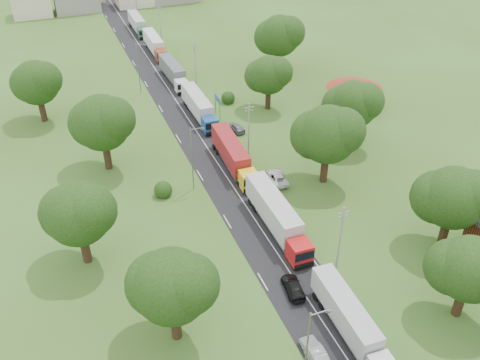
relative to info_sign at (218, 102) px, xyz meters
name	(u,v)px	position (x,y,z in m)	size (l,w,h in m)	color
ground	(270,243)	(-5.20, -35.00, -3.00)	(260.00, 260.00, 0.00)	#39521B
road	(218,164)	(-5.20, -15.00, -3.00)	(8.00, 200.00, 0.04)	black
info_sign	(218,102)	(0.00, 0.00, 0.00)	(0.12, 3.10, 4.10)	slate
pole_1	(340,238)	(0.30, -42.00, 1.68)	(1.60, 0.24, 9.00)	gray
pole_2	(249,129)	(0.30, -14.00, 1.68)	(1.60, 0.24, 9.00)	gray
pole_3	(195,65)	(0.30, 14.00, 1.68)	(1.60, 0.24, 9.00)	gray
pole_4	(160,23)	(0.30, 42.00, 1.68)	(1.60, 0.24, 9.00)	gray
lamp_0	(308,347)	(-10.55, -55.00, 2.55)	(2.03, 0.22, 10.00)	slate
lamp_1	(193,156)	(-10.55, -20.00, 2.55)	(2.03, 0.22, 10.00)	slate
lamp_2	(139,66)	(-10.55, 15.00, 2.55)	(2.03, 0.22, 10.00)	slate
tree_2	(469,268)	(8.79, -52.86, 3.59)	(8.00, 8.00, 10.10)	#382616
tree_3	(453,197)	(14.79, -42.84, 4.22)	(8.80, 8.80, 11.07)	#382616
tree_4	(327,134)	(7.79, -24.83, 4.85)	(9.60, 9.60, 12.05)	#382616
tree_5	(353,104)	(16.79, -16.84, 4.22)	(8.80, 8.80, 11.07)	#382616
tree_6	(268,75)	(9.79, 0.14, 3.59)	(8.00, 8.00, 10.10)	#382616
tree_7	(279,36)	(18.79, 15.17, 4.85)	(9.60, 9.60, 12.05)	#382616
tree_10	(172,285)	(-20.21, -44.84, 4.22)	(8.80, 8.80, 11.07)	#382616
tree_11	(78,213)	(-27.21, -29.84, 4.22)	(8.80, 8.80, 11.07)	#382616
tree_12	(102,122)	(-21.21, -9.83, 4.85)	(9.60, 9.60, 12.05)	#382616
tree_13	(36,82)	(-29.21, 10.16, 4.22)	(8.80, 8.80, 11.07)	#382616
house_cream	(354,88)	(24.80, -5.00, 0.64)	(10.08, 10.08, 5.80)	beige
truck_0	(350,320)	(-3.49, -51.03, -0.98)	(2.70, 13.80, 3.82)	#B8B8B8
truck_1	(277,215)	(-3.42, -32.81, -0.69)	(2.77, 15.69, 4.35)	red
truck_2	(233,155)	(-3.32, -16.52, -0.81)	(3.08, 14.92, 4.12)	yellow
truck_3	(199,107)	(-3.14, 1.17, -0.87)	(2.52, 14.47, 4.01)	navy
truck_4	(173,72)	(-3.18, 18.23, -0.96)	(2.73, 13.91, 3.85)	silver
truck_5	(155,44)	(-2.87, 35.45, -0.94)	(2.44, 14.03, 3.89)	maroon
truck_6	(137,24)	(-3.28, 51.80, -1.02)	(2.33, 13.48, 3.74)	#246239
car_lane_mid	(315,352)	(-8.12, -52.47, -2.29)	(1.50, 4.30, 1.42)	#9C9EA4
car_lane_rear	(293,287)	(-6.20, -43.58, -2.34)	(1.87, 4.59, 1.33)	black
car_verge_near	(277,177)	(1.30, -22.70, -2.28)	(2.40, 5.21, 1.45)	silver
car_verge_far	(236,127)	(1.16, -6.01, -2.31)	(1.64, 4.08, 1.39)	slate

